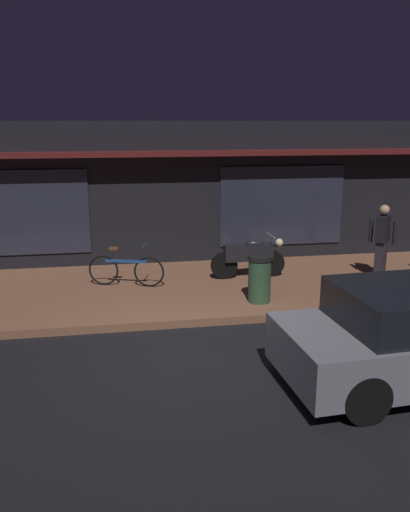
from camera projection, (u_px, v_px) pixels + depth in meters
The scene contains 7 objects.
ground_plane at pixel (183, 352), 8.42m from camera, with size 60.00×60.00×0.00m, color black.
sidewalk_slab at pixel (165, 290), 11.27m from camera, with size 18.00×4.00×0.15m, color brown.
storefront_building at pixel (152, 190), 14.07m from camera, with size 18.00×3.30×3.60m.
motorcycle at pixel (250, 256), 11.82m from camera, with size 1.70×0.55×0.97m.
bicycle_parked at pixel (126, 270), 11.23m from camera, with size 1.60×0.59×0.91m.
person_bystander at pixel (382, 240), 11.65m from camera, with size 0.51×0.48×1.67m.
trash_bin at pixel (260, 278), 10.22m from camera, with size 0.48×0.48×0.93m.
Camera 1 is at (-0.96, -7.72, 3.60)m, focal length 36.88 mm.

